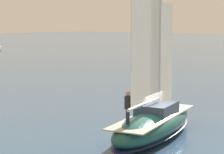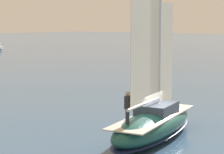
{
  "view_description": "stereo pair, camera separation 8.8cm",
  "coord_description": "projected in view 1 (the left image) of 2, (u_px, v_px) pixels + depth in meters",
  "views": [
    {
      "loc": [
        -19.64,
        -13.33,
        6.39
      ],
      "look_at": [
        0.0,
        3.0,
        3.18
      ],
      "focal_mm": 70.0,
      "sensor_mm": 36.0,
      "label": 1
    },
    {
      "loc": [
        -19.58,
        -13.4,
        6.39
      ],
      "look_at": [
        0.0,
        3.0,
        3.18
      ],
      "focal_mm": 70.0,
      "sensor_mm": 36.0,
      "label": 2
    }
  ],
  "objects": [
    {
      "name": "ground_plane",
      "position": [
        153.0,
        138.0,
        24.24
      ],
      "size": [
        400.0,
        400.0,
        0.0
      ],
      "primitive_type": "plane",
      "color": "#385675"
    },
    {
      "name": "motor_tender",
      "position": [
        158.0,
        84.0,
        41.84
      ],
      "size": [
        2.67,
        3.96,
        1.41
      ],
      "color": "red",
      "rests_on": "ground"
    },
    {
      "name": "sailboat_main",
      "position": [
        154.0,
        120.0,
        24.12
      ],
      "size": [
        9.51,
        4.48,
        12.61
      ],
      "color": "#194C47",
      "rests_on": "ground"
    }
  ]
}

